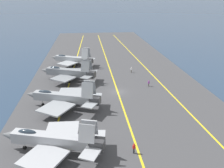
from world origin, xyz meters
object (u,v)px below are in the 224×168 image
parked_jet_nearest (53,140)px  parked_jet_second (64,98)px  parked_jet_third (68,72)px  parked_jet_fourth (72,59)px  crew_white_vest (131,70)px  crew_red_vest (134,148)px  crew_purple_vest (149,83)px

parked_jet_nearest → parked_jet_second: bearing=-1.4°
parked_jet_nearest → parked_jet_third: 31.93m
parked_jet_nearest → parked_jet_second: (15.20, -0.38, 0.09)m
parked_jet_fourth → crew_white_vest: size_ratio=8.74×
crew_red_vest → crew_purple_vest: (26.97, -9.31, -0.02)m
crew_purple_vest → crew_white_vest: bearing=11.1°
parked_jet_second → crew_purple_vest: bearing=-63.8°
parked_jet_nearest → crew_red_vest: (-1.45, -12.02, -1.37)m
parked_jet_second → crew_purple_vest: parked_jet_second is taller
crew_white_vest → crew_purple_vest: 12.16m
parked_jet_nearest → crew_purple_vest: 33.29m
parked_jet_second → crew_white_vest: size_ratio=9.47×
crew_white_vest → parked_jet_nearest: bearing=153.1°
parked_jet_fourth → crew_white_vest: bearing=-117.3°
parked_jet_fourth → crew_purple_vest: parked_jet_fourth is taller
crew_white_vest → parked_jet_third: bearing=106.5°
parked_jet_fourth → parked_jet_second: bearing=179.4°
crew_white_vest → crew_purple_vest: crew_white_vest is taller
crew_purple_vest → parked_jet_second: bearing=116.2°
parked_jet_nearest → crew_red_vest: parked_jet_nearest is taller
parked_jet_nearest → parked_jet_fourth: parked_jet_fourth is taller
parked_jet_second → crew_white_vest: parked_jet_second is taller
parked_jet_second → crew_white_vest: bearing=-39.9°
parked_jet_third → crew_red_vest: size_ratio=9.29×
parked_jet_third → crew_purple_vest: size_ratio=9.53×
crew_white_vest → parked_jet_fourth: bearing=62.7°
parked_jet_second → crew_red_vest: bearing=-145.1°
parked_jet_nearest → crew_purple_vest: size_ratio=9.66×
parked_jet_nearest → parked_jet_third: (31.93, -0.33, 0.18)m
parked_jet_second → crew_red_vest: parked_jet_second is taller
crew_purple_vest → parked_jet_nearest: bearing=140.1°
crew_red_vest → crew_purple_vest: bearing=-19.0°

